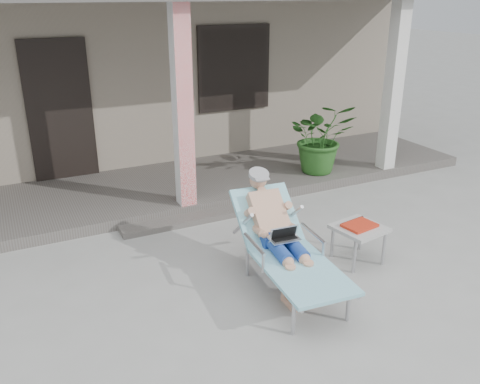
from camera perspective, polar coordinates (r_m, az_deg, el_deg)
ground at (r=5.36m, az=2.24°, el=-10.73°), size 60.00×60.00×0.00m
house at (r=10.76m, az=-14.71°, el=14.51°), size 10.40×5.40×3.30m
porch_deck at (r=7.82m, az=-8.17°, el=0.45°), size 10.00×2.00×0.15m
porch_step at (r=6.83m, az=-5.10°, el=-2.96°), size 2.00×0.30×0.07m
lounger at (r=5.15m, az=4.81°, el=-3.30°), size 0.80×1.80×1.14m
side_table at (r=5.84m, az=13.22°, el=-4.16°), size 0.58×0.58×0.46m
potted_palm at (r=8.18m, az=9.10°, el=6.10°), size 1.29×1.22×1.14m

